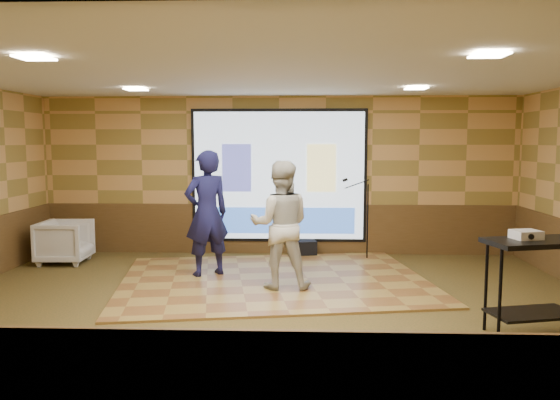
{
  "coord_description": "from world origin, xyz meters",
  "views": [
    {
      "loc": [
        0.42,
        -6.86,
        2.16
      ],
      "look_at": [
        0.11,
        1.04,
        1.3
      ],
      "focal_mm": 35.0,
      "sensor_mm": 36.0,
      "label": 1
    }
  ],
  "objects_px": {
    "projector_screen": "(279,177)",
    "dance_floor": "(274,280)",
    "banquet_chair": "(65,242)",
    "player_left": "(207,213)",
    "projector": "(526,235)",
    "mic_stand": "(364,233)",
    "player_right": "(280,225)",
    "av_table": "(535,267)",
    "duffel_bag": "(303,248)"
  },
  "relations": [
    {
      "from": "projector_screen",
      "to": "dance_floor",
      "type": "height_order",
      "value": "projector_screen"
    },
    {
      "from": "banquet_chair",
      "to": "player_left",
      "type": "bearing_deg",
      "value": -110.76
    },
    {
      "from": "projector",
      "to": "mic_stand",
      "type": "distance_m",
      "value": 4.15
    },
    {
      "from": "player_left",
      "to": "player_right",
      "type": "relative_size",
      "value": 1.07
    },
    {
      "from": "player_right",
      "to": "banquet_chair",
      "type": "distance_m",
      "value": 4.23
    },
    {
      "from": "dance_floor",
      "to": "player_left",
      "type": "distance_m",
      "value": 1.49
    },
    {
      "from": "projector",
      "to": "banquet_chair",
      "type": "xyz_separation_m",
      "value": [
        -6.63,
        3.39,
        -0.76
      ]
    },
    {
      "from": "dance_floor",
      "to": "mic_stand",
      "type": "height_order",
      "value": "mic_stand"
    },
    {
      "from": "dance_floor",
      "to": "player_left",
      "type": "height_order",
      "value": "player_left"
    },
    {
      "from": "banquet_chair",
      "to": "av_table",
      "type": "bearing_deg",
      "value": -119.48
    },
    {
      "from": "projector",
      "to": "duffel_bag",
      "type": "height_order",
      "value": "projector"
    },
    {
      "from": "projector_screen",
      "to": "player_left",
      "type": "xyz_separation_m",
      "value": [
        -1.07,
        -1.83,
        -0.45
      ]
    },
    {
      "from": "player_left",
      "to": "player_right",
      "type": "distance_m",
      "value": 1.38
    },
    {
      "from": "dance_floor",
      "to": "projector_screen",
      "type": "bearing_deg",
      "value": 90.28
    },
    {
      "from": "player_left",
      "to": "av_table",
      "type": "relative_size",
      "value": 1.81
    },
    {
      "from": "dance_floor",
      "to": "duffel_bag",
      "type": "relative_size",
      "value": 9.86
    },
    {
      "from": "dance_floor",
      "to": "av_table",
      "type": "xyz_separation_m",
      "value": [
        2.96,
        -2.33,
        0.77
      ]
    },
    {
      "from": "projector",
      "to": "mic_stand",
      "type": "xyz_separation_m",
      "value": [
        -1.3,
        3.88,
        -0.65
      ]
    },
    {
      "from": "projector",
      "to": "player_left",
      "type": "bearing_deg",
      "value": 134.28
    },
    {
      "from": "dance_floor",
      "to": "player_right",
      "type": "relative_size",
      "value": 2.51
    },
    {
      "from": "projector_screen",
      "to": "dance_floor",
      "type": "bearing_deg",
      "value": -89.72
    },
    {
      "from": "projector_screen",
      "to": "av_table",
      "type": "height_order",
      "value": "projector_screen"
    },
    {
      "from": "dance_floor",
      "to": "mic_stand",
      "type": "distance_m",
      "value": 2.29
    },
    {
      "from": "projector_screen",
      "to": "dance_floor",
      "type": "distance_m",
      "value": 2.52
    },
    {
      "from": "mic_stand",
      "to": "banquet_chair",
      "type": "relative_size",
      "value": 1.78
    },
    {
      "from": "player_right",
      "to": "mic_stand",
      "type": "relative_size",
      "value": 1.23
    },
    {
      "from": "mic_stand",
      "to": "projector",
      "type": "bearing_deg",
      "value": -90.56
    },
    {
      "from": "dance_floor",
      "to": "duffel_bag",
      "type": "height_order",
      "value": "duffel_bag"
    },
    {
      "from": "player_right",
      "to": "banquet_chair",
      "type": "relative_size",
      "value": 2.2
    },
    {
      "from": "dance_floor",
      "to": "player_right",
      "type": "xyz_separation_m",
      "value": [
        0.11,
        -0.48,
        0.94
      ]
    },
    {
      "from": "dance_floor",
      "to": "banquet_chair",
      "type": "height_order",
      "value": "banquet_chair"
    },
    {
      "from": "mic_stand",
      "to": "dance_floor",
      "type": "bearing_deg",
      "value": -153.4
    },
    {
      "from": "projector_screen",
      "to": "mic_stand",
      "type": "bearing_deg",
      "value": -15.98
    },
    {
      "from": "player_right",
      "to": "duffel_bag",
      "type": "bearing_deg",
      "value": -99.48
    },
    {
      "from": "dance_floor",
      "to": "projector",
      "type": "distance_m",
      "value": 3.83
    },
    {
      "from": "player_right",
      "to": "projector",
      "type": "height_order",
      "value": "player_right"
    },
    {
      "from": "dance_floor",
      "to": "av_table",
      "type": "distance_m",
      "value": 3.84
    },
    {
      "from": "mic_stand",
      "to": "duffel_bag",
      "type": "xyz_separation_m",
      "value": [
        -1.11,
        0.26,
        -0.35
      ]
    },
    {
      "from": "player_right",
      "to": "mic_stand",
      "type": "bearing_deg",
      "value": -126.0
    },
    {
      "from": "av_table",
      "to": "banquet_chair",
      "type": "xyz_separation_m",
      "value": [
        -6.72,
        3.44,
        -0.41
      ]
    },
    {
      "from": "projector_screen",
      "to": "duffel_bag",
      "type": "height_order",
      "value": "projector_screen"
    },
    {
      "from": "dance_floor",
      "to": "duffel_bag",
      "type": "distance_m",
      "value": 1.93
    },
    {
      "from": "projector",
      "to": "mic_stand",
      "type": "relative_size",
      "value": 0.19
    },
    {
      "from": "player_right",
      "to": "av_table",
      "type": "distance_m",
      "value": 3.39
    },
    {
      "from": "av_table",
      "to": "banquet_chair",
      "type": "height_order",
      "value": "av_table"
    },
    {
      "from": "dance_floor",
      "to": "player_right",
      "type": "bearing_deg",
      "value": -76.6
    },
    {
      "from": "projector_screen",
      "to": "banquet_chair",
      "type": "relative_size",
      "value": 3.95
    },
    {
      "from": "projector_screen",
      "to": "banquet_chair",
      "type": "bearing_deg",
      "value": -165.94
    },
    {
      "from": "player_left",
      "to": "duffel_bag",
      "type": "bearing_deg",
      "value": -163.71
    },
    {
      "from": "dance_floor",
      "to": "player_left",
      "type": "relative_size",
      "value": 2.34
    }
  ]
}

